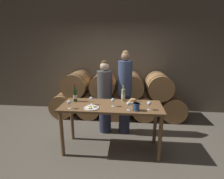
% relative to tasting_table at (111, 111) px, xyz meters
% --- Properties ---
extents(ground_plane, '(10.00, 10.00, 0.00)m').
position_rel_tasting_table_xyz_m(ground_plane, '(0.00, 0.00, -0.76)').
color(ground_plane, '#665E51').
extents(stone_wall_back, '(10.00, 0.12, 3.20)m').
position_rel_tasting_table_xyz_m(stone_wall_back, '(0.00, 2.12, 0.84)').
color(stone_wall_back, '#706656').
rests_on(stone_wall_back, ground_plane).
extents(barrel_stack, '(3.52, 0.84, 1.20)m').
position_rel_tasting_table_xyz_m(barrel_stack, '(0.00, 1.57, -0.20)').
color(barrel_stack, '#9E7042').
rests_on(barrel_stack, ground_plane).
extents(tasting_table, '(1.79, 0.68, 0.88)m').
position_rel_tasting_table_xyz_m(tasting_table, '(0.00, 0.00, 0.00)').
color(tasting_table, brown).
rests_on(tasting_table, ground_plane).
extents(person_left, '(0.32, 0.32, 1.60)m').
position_rel_tasting_table_xyz_m(person_left, '(-0.21, 0.68, 0.06)').
color(person_left, '#2D334C').
rests_on(person_left, ground_plane).
extents(person_right, '(0.29, 0.29, 1.80)m').
position_rel_tasting_table_xyz_m(person_right, '(0.22, 0.68, 0.17)').
color(person_right, '#2D334C').
rests_on(person_right, ground_plane).
extents(wine_bottle_red, '(0.07, 0.07, 0.34)m').
position_rel_tasting_table_xyz_m(wine_bottle_red, '(-0.69, 0.14, 0.23)').
color(wine_bottle_red, '#193819').
rests_on(wine_bottle_red, tasting_table).
extents(wine_bottle_white, '(0.07, 0.07, 0.34)m').
position_rel_tasting_table_xyz_m(wine_bottle_white, '(0.20, 0.25, 0.24)').
color(wine_bottle_white, '#ADBC7F').
rests_on(wine_bottle_white, tasting_table).
extents(blue_crock, '(0.12, 0.12, 0.13)m').
position_rel_tasting_table_xyz_m(blue_crock, '(0.43, -0.21, 0.19)').
color(blue_crock, '#335693').
rests_on(blue_crock, tasting_table).
extents(bread_basket, '(0.17, 0.17, 0.11)m').
position_rel_tasting_table_xyz_m(bread_basket, '(0.38, 0.09, 0.16)').
color(bread_basket, tan).
rests_on(bread_basket, tasting_table).
extents(cheese_plate, '(0.26, 0.26, 0.04)m').
position_rel_tasting_table_xyz_m(cheese_plate, '(-0.32, -0.18, 0.13)').
color(cheese_plate, white).
rests_on(cheese_plate, tasting_table).
extents(wine_glass_far_left, '(0.07, 0.07, 0.15)m').
position_rel_tasting_table_xyz_m(wine_glass_far_left, '(-0.68, -0.23, 0.22)').
color(wine_glass_far_left, white).
rests_on(wine_glass_far_left, tasting_table).
extents(wine_glass_left, '(0.07, 0.07, 0.15)m').
position_rel_tasting_table_xyz_m(wine_glass_left, '(-0.36, -0.01, 0.22)').
color(wine_glass_left, white).
rests_on(wine_glass_left, tasting_table).
extents(wine_glass_center, '(0.07, 0.07, 0.15)m').
position_rel_tasting_table_xyz_m(wine_glass_center, '(0.03, -0.06, 0.22)').
color(wine_glass_center, white).
rests_on(wine_glass_center, tasting_table).
extents(wine_glass_right, '(0.07, 0.07, 0.15)m').
position_rel_tasting_table_xyz_m(wine_glass_right, '(0.30, -0.21, 0.22)').
color(wine_glass_right, white).
rests_on(wine_glass_right, tasting_table).
extents(wine_glass_far_right, '(0.07, 0.07, 0.15)m').
position_rel_tasting_table_xyz_m(wine_glass_far_right, '(0.64, -0.17, 0.22)').
color(wine_glass_far_right, white).
rests_on(wine_glass_far_right, tasting_table).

